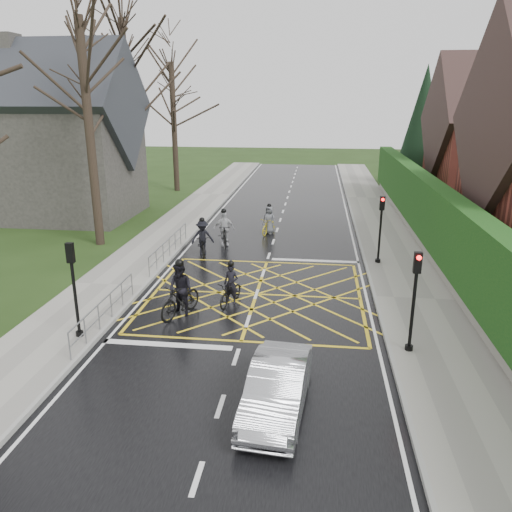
% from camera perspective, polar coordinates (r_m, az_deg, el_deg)
% --- Properties ---
extents(ground, '(120.00, 120.00, 0.00)m').
position_cam_1_polar(ground, '(19.58, 0.05, -4.40)').
color(ground, black).
rests_on(ground, ground).
extents(road, '(9.00, 80.00, 0.01)m').
position_cam_1_polar(road, '(19.57, 0.05, -4.38)').
color(road, black).
rests_on(road, ground).
extents(sidewalk_right, '(3.00, 80.00, 0.15)m').
position_cam_1_polar(sidewalk_right, '(19.80, 17.62, -4.78)').
color(sidewalk_right, gray).
rests_on(sidewalk_right, ground).
extents(sidewalk_left, '(3.00, 80.00, 0.15)m').
position_cam_1_polar(sidewalk_left, '(21.08, -16.39, -3.29)').
color(sidewalk_left, gray).
rests_on(sidewalk_left, ground).
extents(stone_wall, '(0.50, 38.00, 0.70)m').
position_cam_1_polar(stone_wall, '(25.63, 19.22, 0.79)').
color(stone_wall, slate).
rests_on(stone_wall, ground).
extents(hedge, '(0.90, 38.00, 2.80)m').
position_cam_1_polar(hedge, '(25.20, 19.62, 4.60)').
color(hedge, '#0F3A11').
rests_on(hedge, stone_wall).
extents(house_far, '(9.80, 8.80, 10.30)m').
position_cam_1_polar(house_far, '(38.26, 26.67, 11.34)').
color(house_far, maroon).
rests_on(house_far, ground).
extents(conifer, '(4.60, 4.60, 10.00)m').
position_cam_1_polar(conifer, '(44.90, 18.49, 13.76)').
color(conifer, black).
rests_on(conifer, ground).
extents(church, '(8.80, 7.80, 11.00)m').
position_cam_1_polar(church, '(33.97, -21.15, 12.41)').
color(church, '#2D2B28').
rests_on(church, ground).
extents(tree_near, '(9.24, 9.24, 11.44)m').
position_cam_1_polar(tree_near, '(26.50, -18.97, 17.97)').
color(tree_near, black).
rests_on(tree_near, ground).
extents(tree_mid, '(10.08, 10.08, 12.48)m').
position_cam_1_polar(tree_mid, '(34.28, -14.71, 19.25)').
color(tree_mid, black).
rests_on(tree_mid, ground).
extents(tree_far, '(8.40, 8.40, 10.40)m').
position_cam_1_polar(tree_far, '(41.63, -9.49, 17.20)').
color(tree_far, black).
rests_on(tree_far, ground).
extents(railing_south, '(0.05, 5.04, 1.03)m').
position_cam_1_polar(railing_south, '(17.33, -16.92, -5.43)').
color(railing_south, slate).
rests_on(railing_south, ground).
extents(railing_north, '(0.05, 6.04, 1.03)m').
position_cam_1_polar(railing_north, '(23.96, -9.89, 1.49)').
color(railing_north, slate).
rests_on(railing_north, ground).
extents(traffic_light_ne, '(0.24, 0.31, 3.21)m').
position_cam_1_polar(traffic_light_ne, '(23.11, 14.01, 2.87)').
color(traffic_light_ne, black).
rests_on(traffic_light_ne, ground).
extents(traffic_light_se, '(0.24, 0.31, 3.21)m').
position_cam_1_polar(traffic_light_se, '(15.22, 17.56, -5.16)').
color(traffic_light_se, black).
rests_on(traffic_light_se, ground).
extents(traffic_light_sw, '(0.24, 0.31, 3.21)m').
position_cam_1_polar(traffic_light_sw, '(16.37, -20.01, -3.79)').
color(traffic_light_sw, black).
rests_on(traffic_light_sw, ground).
extents(cyclist_rear, '(1.03, 1.81, 1.67)m').
position_cam_1_polar(cyclist_rear, '(18.55, -2.89, -3.90)').
color(cyclist_rear, black).
rests_on(cyclist_rear, ground).
extents(cyclist_back, '(1.39, 2.14, 2.08)m').
position_cam_1_polar(cyclist_back, '(17.65, -8.64, -4.38)').
color(cyclist_back, black).
rests_on(cyclist_back, ground).
extents(cyclist_mid, '(1.24, 2.01, 1.85)m').
position_cam_1_polar(cyclist_mid, '(24.48, -6.14, 1.72)').
color(cyclist_mid, black).
rests_on(cyclist_mid, ground).
extents(cyclist_front, '(1.14, 2.04, 1.97)m').
position_cam_1_polar(cyclist_front, '(25.80, -3.70, 2.74)').
color(cyclist_front, black).
rests_on(cyclist_front, ground).
extents(cyclist_lead, '(1.09, 1.87, 1.72)m').
position_cam_1_polar(cyclist_lead, '(28.12, 1.49, 3.75)').
color(cyclist_lead, '#B29E15').
rests_on(cyclist_lead, ground).
extents(car, '(1.65, 3.93, 1.26)m').
position_cam_1_polar(car, '(12.53, 2.43, -14.78)').
color(car, '#AAACB1').
rests_on(car, ground).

